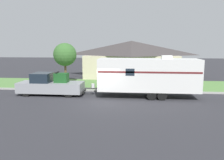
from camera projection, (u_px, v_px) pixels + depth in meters
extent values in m
plane|color=#2D2D33|center=(103.00, 102.00, 16.93)|extent=(120.00, 120.00, 0.00)
cube|color=#999993|center=(108.00, 91.00, 20.61)|extent=(80.00, 0.30, 0.14)
cube|color=#568442|center=(112.00, 85.00, 24.20)|extent=(80.00, 7.00, 0.03)
cube|color=beige|center=(131.00, 66.00, 30.48)|extent=(12.15, 7.35, 3.00)
pyramid|color=#3D3838|center=(131.00, 48.00, 30.10)|extent=(13.13, 7.94, 1.93)
cube|color=#4C3828|center=(131.00, 72.00, 26.97)|extent=(1.00, 0.06, 2.10)
cylinder|color=black|center=(26.00, 91.00, 18.63)|extent=(0.89, 0.28, 0.89)
cylinder|color=black|center=(34.00, 88.00, 20.19)|extent=(0.89, 0.28, 0.89)
cylinder|color=black|center=(68.00, 92.00, 18.27)|extent=(0.89, 0.28, 0.89)
cylinder|color=black|center=(74.00, 88.00, 19.83)|extent=(0.89, 0.28, 0.89)
cube|color=gray|center=(37.00, 87.00, 19.31)|extent=(3.07, 1.95, 0.88)
cube|color=#19232D|center=(43.00, 77.00, 19.12)|extent=(1.59, 1.79, 0.82)
cube|color=gray|center=(68.00, 87.00, 19.03)|extent=(2.57, 1.95, 0.88)
cube|color=#333333|center=(83.00, 91.00, 18.95)|extent=(0.12, 1.75, 0.20)
cube|color=#194C1E|center=(61.00, 78.00, 18.96)|extent=(1.15, 0.82, 0.80)
cube|color=black|center=(57.00, 72.00, 18.92)|extent=(0.10, 0.90, 0.08)
cylinder|color=black|center=(152.00, 95.00, 17.34)|extent=(0.74, 0.22, 0.74)
cylinder|color=black|center=(150.00, 90.00, 19.43)|extent=(0.74, 0.22, 0.74)
cylinder|color=black|center=(162.00, 96.00, 17.26)|extent=(0.74, 0.22, 0.74)
cylinder|color=black|center=(159.00, 90.00, 19.35)|extent=(0.74, 0.22, 0.74)
cube|color=silver|center=(148.00, 75.00, 18.17)|extent=(8.23, 2.41, 2.63)
cube|color=#5B1E1E|center=(149.00, 72.00, 16.93)|extent=(8.06, 0.01, 0.14)
cube|color=#383838|center=(92.00, 88.00, 18.83)|extent=(1.24, 0.12, 0.10)
cylinder|color=silver|center=(93.00, 86.00, 18.79)|extent=(0.28, 0.28, 0.36)
cube|color=silver|center=(167.00, 57.00, 17.80)|extent=(0.80, 0.68, 0.28)
cube|color=#19232D|center=(130.00, 72.00, 17.07)|extent=(0.70, 0.01, 0.56)
cylinder|color=brown|center=(61.00, 83.00, 21.95)|extent=(0.09, 0.09, 1.07)
cube|color=#B2B2B2|center=(61.00, 77.00, 21.85)|extent=(0.48, 0.20, 0.22)
cylinder|color=brown|center=(66.00, 74.00, 24.34)|extent=(0.24, 0.24, 2.37)
sphere|color=#38662D|center=(65.00, 55.00, 24.01)|extent=(2.53, 2.53, 2.53)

